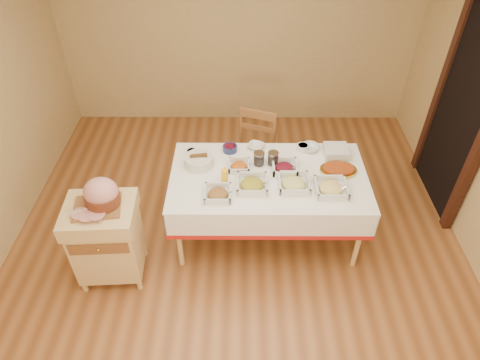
% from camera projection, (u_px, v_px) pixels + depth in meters
% --- Properties ---
extents(room_shell, '(5.00, 5.00, 5.00)m').
position_uv_depth(room_shell, '(235.00, 147.00, 3.36)').
color(room_shell, brown).
rests_on(room_shell, ground).
extents(doorway, '(0.09, 1.10, 2.20)m').
position_uv_depth(doorway, '(463.00, 109.00, 4.16)').
color(doorway, black).
rests_on(doorway, ground).
extents(dining_table, '(1.82, 1.02, 0.76)m').
position_uv_depth(dining_table, '(268.00, 188.00, 4.04)').
color(dining_table, '#DEBC7A').
rests_on(dining_table, ground).
extents(butcher_cart, '(0.62, 0.52, 0.84)m').
position_uv_depth(butcher_cart, '(107.00, 238.00, 3.74)').
color(butcher_cart, '#DEBC7A').
rests_on(butcher_cart, ground).
extents(dining_chair, '(0.55, 0.53, 0.97)m').
position_uv_depth(dining_chair, '(253.00, 155.00, 4.61)').
color(dining_chair, brown).
rests_on(dining_chair, ground).
extents(ham_on_board, '(0.40, 0.38, 0.26)m').
position_uv_depth(ham_on_board, '(101.00, 195.00, 3.46)').
color(ham_on_board, brown).
rests_on(ham_on_board, butcher_cart).
extents(serving_dish_a, '(0.24, 0.23, 0.10)m').
position_uv_depth(serving_dish_a, '(218.00, 194.00, 3.70)').
color(serving_dish_a, silver).
rests_on(serving_dish_a, dining_table).
extents(serving_dish_b, '(0.27, 0.27, 0.11)m').
position_uv_depth(serving_dish_b, '(252.00, 184.00, 3.79)').
color(serving_dish_b, silver).
rests_on(serving_dish_b, dining_table).
extents(serving_dish_c, '(0.28, 0.28, 0.11)m').
position_uv_depth(serving_dish_c, '(294.00, 184.00, 3.80)').
color(serving_dish_c, silver).
rests_on(serving_dish_c, dining_table).
extents(serving_dish_d, '(0.28, 0.28, 0.11)m').
position_uv_depth(serving_dish_d, '(331.00, 188.00, 3.75)').
color(serving_dish_d, silver).
rests_on(serving_dish_d, dining_table).
extents(serving_dish_e, '(0.21, 0.20, 0.09)m').
position_uv_depth(serving_dish_e, '(239.00, 166.00, 4.00)').
color(serving_dish_e, silver).
rests_on(serving_dish_e, dining_table).
extents(serving_dish_f, '(0.24, 0.23, 0.11)m').
position_uv_depth(serving_dish_f, '(285.00, 168.00, 3.97)').
color(serving_dish_f, silver).
rests_on(serving_dish_f, dining_table).
extents(small_bowl_left, '(0.11, 0.11, 0.05)m').
position_uv_depth(small_bowl_left, '(192.00, 152.00, 4.16)').
color(small_bowl_left, silver).
rests_on(small_bowl_left, dining_table).
extents(small_bowl_mid, '(0.14, 0.14, 0.06)m').
position_uv_depth(small_bowl_mid, '(230.00, 148.00, 4.21)').
color(small_bowl_mid, navy).
rests_on(small_bowl_mid, dining_table).
extents(small_bowl_right, '(0.12, 0.12, 0.06)m').
position_uv_depth(small_bowl_right, '(303.00, 147.00, 4.22)').
color(small_bowl_right, silver).
rests_on(small_bowl_right, dining_table).
extents(bowl_white_imported, '(0.21, 0.21, 0.04)m').
position_uv_depth(bowl_white_imported, '(256.00, 146.00, 4.25)').
color(bowl_white_imported, silver).
rests_on(bowl_white_imported, dining_table).
extents(bowl_small_imported, '(0.19, 0.19, 0.05)m').
position_uv_depth(bowl_small_imported, '(310.00, 148.00, 4.22)').
color(bowl_small_imported, silver).
rests_on(bowl_small_imported, dining_table).
extents(preserve_jar_left, '(0.11, 0.11, 0.13)m').
position_uv_depth(preserve_jar_left, '(259.00, 159.00, 4.03)').
color(preserve_jar_left, silver).
rests_on(preserve_jar_left, dining_table).
extents(preserve_jar_right, '(0.10, 0.10, 0.13)m').
position_uv_depth(preserve_jar_right, '(273.00, 159.00, 4.03)').
color(preserve_jar_right, silver).
rests_on(preserve_jar_right, dining_table).
extents(mustard_bottle, '(0.06, 0.06, 0.19)m').
position_uv_depth(mustard_bottle, '(225.00, 176.00, 3.80)').
color(mustard_bottle, yellow).
rests_on(mustard_bottle, dining_table).
extents(bread_basket, '(0.27, 0.27, 0.12)m').
position_uv_depth(bread_basket, '(199.00, 161.00, 4.02)').
color(bread_basket, silver).
rests_on(bread_basket, dining_table).
extents(plate_stack, '(0.22, 0.22, 0.09)m').
position_uv_depth(plate_stack, '(336.00, 152.00, 4.14)').
color(plate_stack, silver).
rests_on(plate_stack, dining_table).
extents(brass_platter, '(0.34, 0.25, 0.04)m').
position_uv_depth(brass_platter, '(338.00, 170.00, 3.97)').
color(brass_platter, gold).
rests_on(brass_platter, dining_table).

